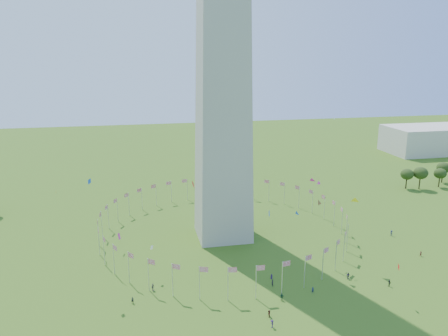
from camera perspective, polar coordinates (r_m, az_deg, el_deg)
The scene contains 5 objects.
ground at distance 105.23m, azimuth 5.74°, elevation -19.39°, with size 600.00×600.00×0.00m, color #335614.
flag_ring at distance 146.13m, azimuth -0.14°, elevation -7.17°, with size 80.24×80.24×9.00m.
gov_building_east_a at distance 297.21m, azimuth 25.10°, elevation 3.40°, with size 50.00×30.00×16.00m, color beige.
crowd at distance 111.60m, azimuth 11.78°, elevation -16.93°, with size 91.55×67.84×2.01m.
kites_aloft at distance 122.08m, azimuth 8.61°, elevation -4.18°, with size 116.62×73.03×40.00m.
Camera 1 is at (-27.58, -82.87, 58.70)m, focal length 35.00 mm.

